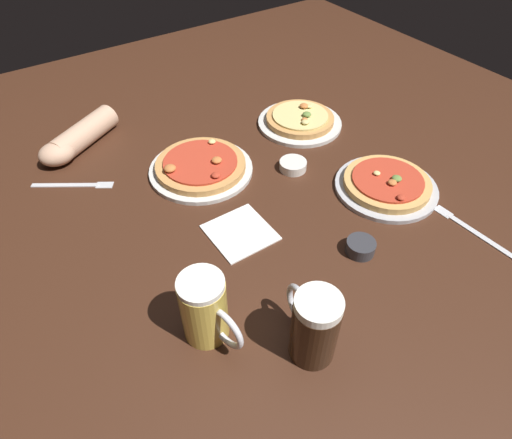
% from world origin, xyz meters
% --- Properties ---
extents(ground_plane, '(2.40, 2.40, 0.03)m').
position_xyz_m(ground_plane, '(0.00, 0.00, -0.01)').
color(ground_plane, '#3D2114').
extents(pizza_plate_near, '(0.27, 0.27, 0.05)m').
position_xyz_m(pizza_plate_near, '(0.36, -0.08, 0.02)').
color(pizza_plate_near, '#B2B2B7').
rests_on(pizza_plate_near, ground_plane).
extents(pizza_plate_far, '(0.28, 0.28, 0.05)m').
position_xyz_m(pizza_plate_far, '(-0.01, 0.26, 0.02)').
color(pizza_plate_far, silver).
rests_on(pizza_plate_far, ground_plane).
extents(pizza_plate_side, '(0.26, 0.26, 0.05)m').
position_xyz_m(pizza_plate_side, '(0.37, 0.30, 0.02)').
color(pizza_plate_side, silver).
rests_on(pizza_plate_side, ground_plane).
extents(beer_mug_dark, '(0.09, 0.14, 0.16)m').
position_xyz_m(beer_mug_dark, '(-0.10, -0.33, 0.08)').
color(beer_mug_dark, black).
rests_on(beer_mug_dark, ground_plane).
extents(beer_mug_amber, '(0.09, 0.14, 0.15)m').
position_xyz_m(beer_mug_amber, '(-0.24, -0.19, 0.08)').
color(beer_mug_amber, gold).
rests_on(beer_mug_amber, ground_plane).
extents(ramekin_sauce, '(0.08, 0.08, 0.03)m').
position_xyz_m(ramekin_sauce, '(0.21, 0.13, 0.01)').
color(ramekin_sauce, silver).
rests_on(ramekin_sauce, ground_plane).
extents(ramekin_butter, '(0.07, 0.07, 0.03)m').
position_xyz_m(ramekin_butter, '(0.15, -0.20, 0.02)').
color(ramekin_butter, '#333338').
rests_on(ramekin_butter, ground_plane).
extents(napkin_folded, '(0.14, 0.15, 0.01)m').
position_xyz_m(napkin_folded, '(-0.05, 0.00, 0.00)').
color(napkin_folded, white).
rests_on(napkin_folded, ground_plane).
extents(fork_left, '(0.03, 0.23, 0.01)m').
position_xyz_m(fork_left, '(0.42, -0.31, 0.00)').
color(fork_left, silver).
rests_on(fork_left, ground_plane).
extents(fork_spare, '(0.19, 0.14, 0.01)m').
position_xyz_m(fork_spare, '(-0.32, 0.40, 0.00)').
color(fork_spare, silver).
rests_on(fork_spare, ground_plane).
extents(diner_arm, '(0.26, 0.18, 0.07)m').
position_xyz_m(diner_arm, '(-0.25, 0.55, 0.04)').
color(diner_arm, tan).
rests_on(diner_arm, ground_plane).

